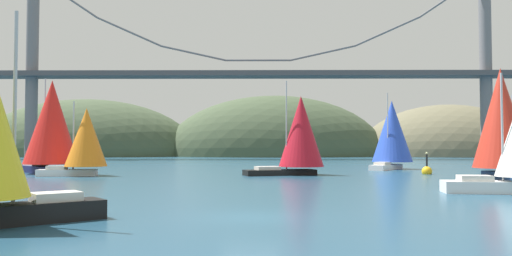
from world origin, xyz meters
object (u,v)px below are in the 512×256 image
object	(u,v)px
sailboat_crimson_sail	(300,134)
sailboat_red_spinnaker	(51,124)
sailboat_scarlet_sail	(503,121)
sailboat_orange_sail	(85,139)
channel_buoy	(427,171)
sailboat_blue_spinnaker	(392,133)

from	to	relation	value
sailboat_crimson_sail	sailboat_red_spinnaker	size ratio (longest dim) A/B	0.92
sailboat_scarlet_sail	sailboat_orange_sail	size ratio (longest dim) A/B	1.55
sailboat_orange_sail	channel_buoy	bearing A→B (deg)	5.32
sailboat_blue_spinnaker	sailboat_red_spinnaker	distance (m)	42.37
sailboat_scarlet_sail	channel_buoy	size ratio (longest dim) A/B	4.46
sailboat_red_spinnaker	channel_buoy	distance (m)	41.76
sailboat_crimson_sail	sailboat_orange_sail	xyz separation A→B (m)	(-22.05, -2.08, -0.61)
sailboat_blue_spinnaker	sailboat_orange_sail	world-z (taller)	sailboat_blue_spinnaker
sailboat_orange_sail	channel_buoy	size ratio (longest dim) A/B	2.88
sailboat_crimson_sail	channel_buoy	world-z (taller)	sailboat_crimson_sail
sailboat_scarlet_sail	channel_buoy	world-z (taller)	sailboat_scarlet_sail
sailboat_scarlet_sail	channel_buoy	distance (m)	11.64
sailboat_scarlet_sail	sailboat_orange_sail	world-z (taller)	sailboat_scarlet_sail
sailboat_blue_spinnaker	sailboat_red_spinnaker	world-z (taller)	sailboat_red_spinnaker
sailboat_crimson_sail	sailboat_orange_sail	distance (m)	22.15
sailboat_blue_spinnaker	sailboat_scarlet_sail	size ratio (longest dim) A/B	0.85
sailboat_red_spinnaker	sailboat_scarlet_sail	bearing A→B (deg)	-14.39
sailboat_scarlet_sail	sailboat_orange_sail	distance (m)	39.73
sailboat_crimson_sail	channel_buoy	xyz separation A→B (m)	(13.84, 1.26, -3.99)
sailboat_blue_spinnaker	channel_buoy	size ratio (longest dim) A/B	3.81
sailboat_red_spinnaker	channel_buoy	size ratio (longest dim) A/B	4.09
sailboat_scarlet_sail	sailboat_blue_spinnaker	bearing A→B (deg)	99.45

